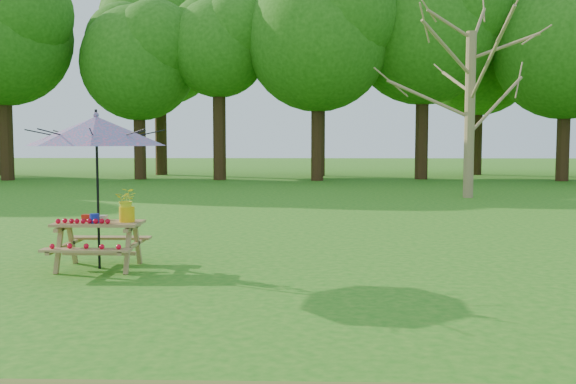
{
  "coord_description": "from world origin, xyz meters",
  "views": [
    {
      "loc": [
        3.46,
        -6.89,
        1.82
      ],
      "look_at": [
        3.22,
        2.02,
        1.1
      ],
      "focal_mm": 40.0,
      "sensor_mm": 36.0,
      "label": 1
    }
  ],
  "objects": [
    {
      "name": "treeline",
      "position": [
        0.0,
        22.0,
        8.0
      ],
      "size": [
        60.0,
        12.0,
        16.0
      ],
      "primitive_type": null,
      "color": "#205E10",
      "rests_on": "ground"
    },
    {
      "name": "picnic_table",
      "position": [
        0.54,
        2.02,
        0.33
      ],
      "size": [
        1.2,
        1.32,
        0.67
      ],
      "color": "#976544",
      "rests_on": "ground"
    },
    {
      "name": "patio_umbrella",
      "position": [
        0.54,
        2.02,
        1.95
      ],
      "size": [
        2.3,
        2.3,
        2.25
      ],
      "color": "black",
      "rests_on": "ground"
    },
    {
      "name": "produce_bins",
      "position": [
        0.47,
        2.04,
        0.72
      ],
      "size": [
        0.3,
        0.45,
        0.13
      ],
      "color": "red",
      "rests_on": "picnic_table"
    },
    {
      "name": "tomatoes_row",
      "position": [
        0.39,
        1.84,
        0.71
      ],
      "size": [
        0.77,
        0.13,
        0.07
      ],
      "primitive_type": null,
      "color": "red",
      "rests_on": "picnic_table"
    },
    {
      "name": "flower_bucket",
      "position": [
        0.95,
        2.03,
        0.93
      ],
      "size": [
        0.29,
        0.25,
        0.48
      ],
      "color": "yellow",
      "rests_on": "picnic_table"
    }
  ]
}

